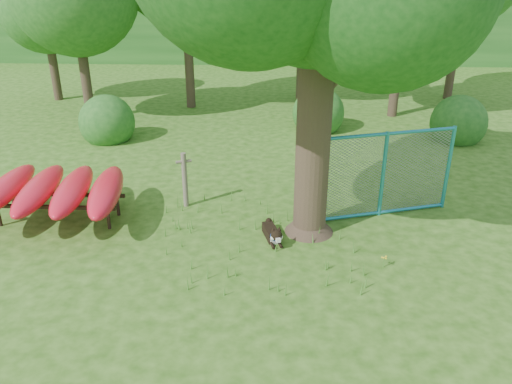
{
  "coord_description": "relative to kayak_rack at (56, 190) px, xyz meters",
  "views": [
    {
      "loc": [
        0.65,
        -8.11,
        5.14
      ],
      "look_at": [
        0.2,
        1.2,
        1.0
      ],
      "focal_mm": 35.0,
      "sensor_mm": 36.0,
      "label": 1
    }
  ],
  "objects": [
    {
      "name": "ground",
      "position": [
        4.22,
        -1.67,
        -0.75
      ],
      "size": [
        80.0,
        80.0,
        0.0
      ],
      "primitive_type": "plane",
      "color": "#265210",
      "rests_on": "ground"
    },
    {
      "name": "wooded_hillside",
      "position": [
        4.22,
        26.33,
        2.25
      ],
      "size": [
        80.0,
        12.0,
        6.0
      ],
      "primitive_type": "cube",
      "color": "#205B1D",
      "rests_on": "ground"
    },
    {
      "name": "kayak_rack",
      "position": [
        0.0,
        0.0,
        0.0
      ],
      "size": [
        3.23,
        2.88,
        0.97
      ],
      "rotation": [
        0.0,
        0.0,
        -0.0
      ],
      "color": "black",
      "rests_on": "ground"
    },
    {
      "name": "shrub_right",
      "position": [
        10.72,
        6.33,
        -0.75
      ],
      "size": [
        1.8,
        1.8,
        1.8
      ],
      "primitive_type": "sphere",
      "color": "#205B1D",
      "rests_on": "ground"
    },
    {
      "name": "fence_section",
      "position": [
        7.2,
        0.63,
        0.25
      ],
      "size": [
        3.26,
        1.11,
        3.31
      ],
      "rotation": [
        0.0,
        0.0,
        0.31
      ],
      "color": "teal",
      "rests_on": "ground"
    },
    {
      "name": "bg_tree_f",
      "position": [
        -4.78,
        11.33,
        2.99
      ],
      "size": [
        3.6,
        3.6,
        5.55
      ],
      "color": "#36281D",
      "rests_on": "ground"
    },
    {
      "name": "shrub_mid",
      "position": [
        6.22,
        7.33,
        -0.75
      ],
      "size": [
        1.8,
        1.8,
        1.8
      ],
      "primitive_type": "sphere",
      "color": "#205B1D",
      "rests_on": "ground"
    },
    {
      "name": "wooden_post",
      "position": [
        2.68,
        0.89,
        -0.04
      ],
      "size": [
        0.36,
        0.2,
        1.33
      ],
      "rotation": [
        0.0,
        0.0,
        0.38
      ],
      "color": "#65594B",
      "rests_on": "ground"
    },
    {
      "name": "husky_dog",
      "position": [
        4.78,
        -0.69,
        -0.59
      ],
      "size": [
        0.46,
        1.0,
        0.45
      ],
      "rotation": [
        0.0,
        0.0,
        0.28
      ],
      "color": "black",
      "rests_on": "ground"
    },
    {
      "name": "bg_tree_c",
      "position": [
        5.72,
        11.33,
        3.36
      ],
      "size": [
        4.0,
        4.0,
        6.12
      ],
      "color": "#36281D",
      "rests_on": "ground"
    },
    {
      "name": "shrub_left",
      "position": [
        -0.78,
        5.83,
        -0.75
      ],
      "size": [
        1.8,
        1.8,
        1.8
      ],
      "primitive_type": "sphere",
      "color": "#205B1D",
      "rests_on": "ground"
    },
    {
      "name": "wildflower_clump",
      "position": [
        6.89,
        -1.61,
        -0.55
      ],
      "size": [
        0.11,
        0.09,
        0.24
      ],
      "rotation": [
        0.0,
        0.0,
        0.16
      ],
      "color": "#48852B",
      "rests_on": "ground"
    }
  ]
}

